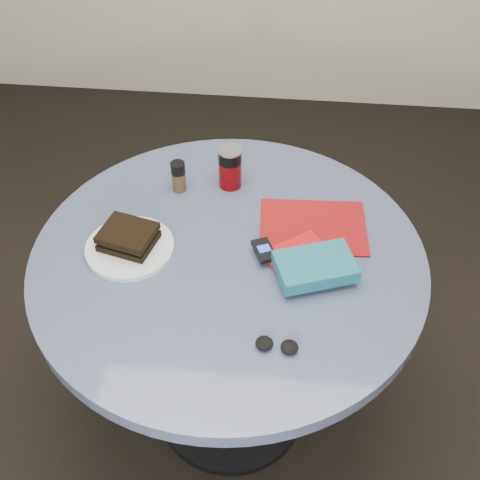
# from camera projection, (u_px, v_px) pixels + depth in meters

# --- Properties ---
(ground) EXTENTS (4.00, 4.00, 0.00)m
(ground) POSITION_uv_depth(u_px,v_px,m) (231.00, 408.00, 2.04)
(ground) COLOR black
(ground) RESTS_ON ground
(table) EXTENTS (1.00, 1.00, 0.75)m
(table) POSITION_uv_depth(u_px,v_px,m) (229.00, 295.00, 1.63)
(table) COLOR black
(table) RESTS_ON ground
(plate) EXTENTS (0.30, 0.30, 0.01)m
(plate) POSITION_uv_depth(u_px,v_px,m) (130.00, 248.00, 1.52)
(plate) COLOR silver
(plate) RESTS_ON table
(sandwich) EXTENTS (0.15, 0.14, 0.05)m
(sandwich) POSITION_uv_depth(u_px,v_px,m) (128.00, 237.00, 1.51)
(sandwich) COLOR black
(sandwich) RESTS_ON plate
(soda_can) EXTENTS (0.07, 0.07, 0.12)m
(soda_can) POSITION_uv_depth(u_px,v_px,m) (230.00, 167.00, 1.67)
(soda_can) COLOR #660508
(soda_can) RESTS_ON table
(pepper_grinder) EXTENTS (0.05, 0.05, 0.09)m
(pepper_grinder) POSITION_uv_depth(u_px,v_px,m) (179.00, 176.00, 1.67)
(pepper_grinder) COLOR #402F1B
(pepper_grinder) RESTS_ON table
(magazine) EXTENTS (0.29, 0.22, 0.00)m
(magazine) POSITION_uv_depth(u_px,v_px,m) (313.00, 227.00, 1.58)
(magazine) COLOR maroon
(magazine) RESTS_ON table
(red_book) EXTENTS (0.19, 0.17, 0.01)m
(red_book) POSITION_uv_depth(u_px,v_px,m) (298.00, 255.00, 1.50)
(red_book) COLOR #B30E0F
(red_book) RESTS_ON magazine
(novel) EXTENTS (0.22, 0.18, 0.04)m
(novel) POSITION_uv_depth(u_px,v_px,m) (315.00, 267.00, 1.44)
(novel) COLOR #155567
(novel) RESTS_ON red_book
(mp3_player) EXTENTS (0.07, 0.09, 0.01)m
(mp3_player) POSITION_uv_depth(u_px,v_px,m) (264.00, 250.00, 1.49)
(mp3_player) COLOR black
(mp3_player) RESTS_ON red_book
(headphones) EXTENTS (0.10, 0.05, 0.02)m
(headphones) POSITION_uv_depth(u_px,v_px,m) (277.00, 345.00, 1.30)
(headphones) COLOR black
(headphones) RESTS_ON table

